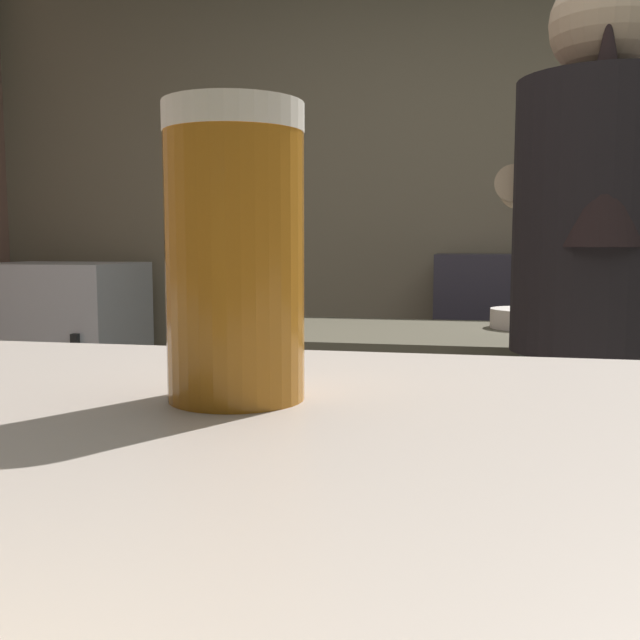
{
  "coord_description": "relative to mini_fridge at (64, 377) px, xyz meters",
  "views": [
    {
      "loc": [
        -0.15,
        -1.31,
        1.17
      ],
      "look_at": [
        -0.26,
        -0.75,
        1.11
      ],
      "focal_mm": 40.56,
      "sensor_mm": 36.0,
      "label": 1
    }
  ],
  "objects": [
    {
      "name": "bottle_soy",
      "position": [
        2.21,
        0.12,
        0.68
      ],
      "size": [
        0.05,
        0.05,
        0.24
      ],
      "color": "red",
      "rests_on": "back_shelf"
    },
    {
      "name": "bottle_hot_sauce",
      "position": [
        2.57,
        0.24,
        0.66
      ],
      "size": [
        0.06,
        0.06,
        0.2
      ],
      "color": "#325B90",
      "rests_on": "back_shelf"
    },
    {
      "name": "bartender",
      "position": [
        2.13,
        -1.47,
        0.46
      ],
      "size": [
        0.45,
        0.53,
        1.72
      ],
      "rotation": [
        0.0,
        0.0,
        1.49
      ],
      "color": "#2B3631",
      "rests_on": "ground"
    },
    {
      "name": "back_shelf",
      "position": [
        2.22,
        0.17,
        0.02
      ],
      "size": [
        0.99,
        0.36,
        1.12
      ],
      "primitive_type": "cube",
      "color": "#3D3644",
      "rests_on": "ground"
    },
    {
      "name": "wall_back",
      "position": [
        2.01,
        0.45,
        0.81
      ],
      "size": [
        5.2,
        0.1,
        2.7
      ],
      "primitive_type": "cube",
      "color": "gray",
      "rests_on": "ground"
    },
    {
      "name": "mini_fridge",
      "position": [
        0.0,
        0.0,
        0.0
      ],
      "size": [
        0.67,
        0.58,
        1.08
      ],
      "color": "white",
      "rests_on": "ground"
    },
    {
      "name": "pint_glass_far",
      "position": [
        1.75,
        -2.71,
        0.63
      ],
      "size": [
        0.07,
        0.07,
        0.15
      ],
      "color": "#AF671A",
      "rests_on": "bar_counter"
    },
    {
      "name": "mixing_bowl",
      "position": [
        2.04,
        -0.89,
        0.41
      ],
      "size": [
        0.2,
        0.2,
        0.06
      ],
      "primitive_type": "cylinder",
      "color": "silver",
      "rests_on": "prep_counter"
    }
  ]
}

